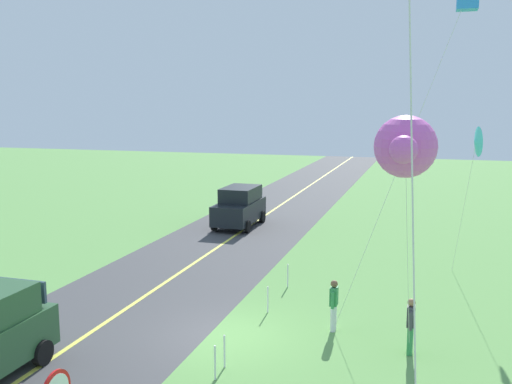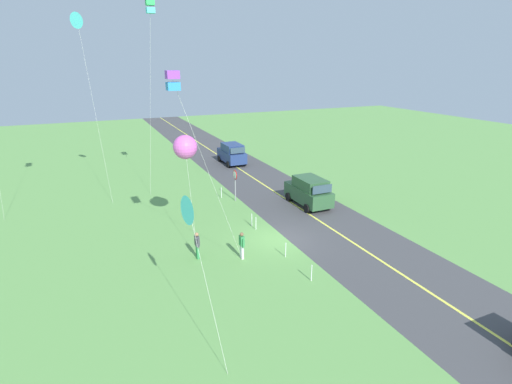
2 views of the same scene
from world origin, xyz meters
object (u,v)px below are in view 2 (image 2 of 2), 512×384
(stop_sign, at_px, (235,179))
(kite_cyan_top, at_px, (77,21))
(kite_blue_mid, at_px, (185,147))
(kite_yellow_high, at_px, (189,210))
(kite_pink_drift, at_px, (150,7))
(person_adult_companion, at_px, (197,245))
(kite_red_low, at_px, (173,81))
(person_adult_near, at_px, (242,244))
(car_parked_east_far, at_px, (232,153))
(car_suv_foreground, at_px, (309,191))

(stop_sign, height_order, kite_cyan_top, kite_cyan_top)
(kite_cyan_top, bearing_deg, kite_blue_mid, -154.74)
(kite_yellow_high, bearing_deg, kite_pink_drift, -7.34)
(stop_sign, bearing_deg, person_adult_companion, 146.26)
(kite_red_low, bearing_deg, person_adult_near, -82.50)
(kite_yellow_high, bearing_deg, stop_sign, -26.70)
(car_parked_east_far, relative_size, stop_sign, 1.72)
(person_adult_near, distance_m, person_adult_companion, 2.51)
(car_suv_foreground, height_order, person_adult_companion, car_suv_foreground)
(kite_cyan_top, bearing_deg, car_suv_foreground, -117.17)
(person_adult_near, distance_m, kite_pink_drift, 17.80)
(person_adult_near, bearing_deg, kite_pink_drift, 87.85)
(kite_pink_drift, distance_m, kite_cyan_top, 5.18)
(car_parked_east_far, distance_m, kite_pink_drift, 18.26)
(person_adult_companion, bearing_deg, kite_pink_drift, 13.97)
(car_parked_east_far, height_order, person_adult_companion, car_parked_east_far)
(stop_sign, height_order, kite_yellow_high, kite_yellow_high)
(car_suv_foreground, bearing_deg, car_parked_east_far, 3.38)
(car_suv_foreground, bearing_deg, stop_sign, 56.23)
(stop_sign, relative_size, person_adult_companion, 1.60)
(stop_sign, bearing_deg, car_suv_foreground, -123.77)
(kite_red_low, bearing_deg, car_suv_foreground, -60.75)
(kite_pink_drift, relative_size, kite_cyan_top, 1.06)
(car_suv_foreground, distance_m, kite_pink_drift, 17.39)
(car_suv_foreground, relative_size, kite_red_low, 0.43)
(kite_blue_mid, distance_m, kite_pink_drift, 11.53)
(stop_sign, height_order, kite_blue_mid, kite_blue_mid)
(car_suv_foreground, bearing_deg, kite_yellow_high, 132.96)
(car_suv_foreground, distance_m, kite_blue_mid, 11.38)
(car_parked_east_far, distance_m, kite_yellow_high, 28.64)
(stop_sign, relative_size, kite_cyan_top, 0.18)
(car_parked_east_far, relative_size, kite_cyan_top, 0.32)
(car_suv_foreground, bearing_deg, kite_blue_mid, 103.20)
(car_parked_east_far, xyz_separation_m, kite_red_low, (-20.97, 10.50, 8.66))
(car_parked_east_far, relative_size, kite_red_low, 0.43)
(stop_sign, relative_size, kite_red_low, 0.25)
(stop_sign, xyz_separation_m, kite_yellow_high, (-14.58, 7.33, 3.72))
(car_suv_foreground, height_order, car_parked_east_far, same)
(car_suv_foreground, distance_m, stop_sign, 5.86)
(kite_yellow_high, bearing_deg, car_suv_foreground, -47.04)
(kite_cyan_top, bearing_deg, stop_sign, -113.61)
(kite_yellow_high, relative_size, kite_pink_drift, 0.41)
(person_adult_near, distance_m, kite_blue_mid, 6.54)
(car_suv_foreground, bearing_deg, kite_cyan_top, 62.83)
(person_adult_companion, height_order, kite_pink_drift, kite_pink_drift)
(kite_blue_mid, xyz_separation_m, kite_pink_drift, (8.04, -0.06, 8.27))
(car_parked_east_far, bearing_deg, kite_pink_drift, 134.37)
(car_parked_east_far, height_order, kite_cyan_top, kite_cyan_top)
(person_adult_near, height_order, kite_cyan_top, kite_cyan_top)
(person_adult_companion, height_order, kite_red_low, kite_red_low)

